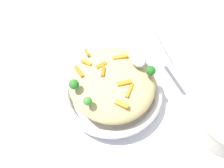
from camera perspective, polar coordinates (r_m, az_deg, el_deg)
ground_plane at (r=0.63m, az=-0.00°, el=-3.41°), size 2.40×2.40×0.00m
serving_bowl at (r=0.61m, az=-0.00°, el=-2.18°), size 0.28×0.28×0.05m
pasta_mound at (r=0.56m, az=-0.00°, el=0.51°), size 0.24×0.23×0.07m
carrot_piece_0 at (r=0.53m, az=-2.46°, el=3.37°), size 0.03×0.02×0.01m
carrot_piece_1 at (r=0.55m, az=-8.81°, el=3.36°), size 0.04×0.02×0.01m
carrot_piece_2 at (r=0.55m, az=-2.88°, el=5.01°), size 0.02×0.03×0.01m
carrot_piece_3 at (r=0.57m, az=2.17°, el=7.24°), size 0.01×0.04×0.01m
carrot_piece_4 at (r=0.59m, az=-6.75°, el=8.38°), size 0.03×0.01×0.01m
carrot_piece_5 at (r=0.49m, az=2.05°, el=-5.50°), size 0.03×0.03×0.01m
carrot_piece_6 at (r=0.52m, az=3.25°, el=0.25°), size 0.01×0.04×0.01m
carrot_piece_7 at (r=0.51m, az=4.67°, el=-1.68°), size 0.04×0.03×0.01m
carrot_piece_8 at (r=0.56m, az=-6.84°, el=5.73°), size 0.03×0.03×0.01m
broccoli_floret_0 at (r=0.51m, az=-10.11°, el=-0.13°), size 0.02×0.02×0.03m
broccoli_floret_1 at (r=0.54m, az=10.28°, el=3.50°), size 0.03×0.03×0.03m
broccoli_floret_2 at (r=0.49m, az=-6.51°, el=-4.59°), size 0.02×0.02×0.03m
serving_spoon at (r=0.56m, az=9.01°, el=8.52°), size 0.14×0.11×0.08m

